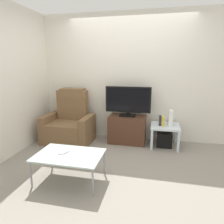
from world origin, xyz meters
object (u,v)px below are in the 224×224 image
at_px(book_leftmost, 160,121).
at_px(cell_phone, 64,152).
at_px(recliner_armchair, 70,123).
at_px(television, 128,101).
at_px(coffee_table, 69,156).
at_px(subwoofer_box, 164,139).
at_px(game_console, 170,118).
at_px(side_table, 165,128).
at_px(tv_stand, 127,129).
at_px(book_middle, 163,121).

distance_m(book_leftmost, cell_phone, 1.97).
height_order(recliner_armchair, cell_phone, recliner_armchair).
xyz_separation_m(book_leftmost, cell_phone, (-1.30, -1.46, -0.13)).
bearing_deg(television, coffee_table, -109.65).
xyz_separation_m(subwoofer_box, book_leftmost, (-0.10, -0.02, 0.38)).
xyz_separation_m(game_console, coffee_table, (-1.40, -1.52, -0.22)).
bearing_deg(book_leftmost, side_table, 11.31).
xyz_separation_m(television, game_console, (0.83, -0.07, -0.29)).
xyz_separation_m(tv_stand, coffee_table, (-0.57, -1.58, 0.08)).
height_order(recliner_armchair, subwoofer_box, recliner_armchair).
height_order(book_middle, game_console, game_console).
relative_size(subwoofer_box, book_middle, 1.61).
height_order(television, subwoofer_box, television).
xyz_separation_m(recliner_armchair, cell_phone, (0.53, -1.36, 0.01)).
distance_m(subwoofer_box, book_middle, 0.37).
relative_size(television, subwoofer_box, 3.17).
bearing_deg(game_console, cell_phone, -135.01).
bearing_deg(book_leftmost, book_middle, 0.00).
height_order(book_leftmost, book_middle, book_leftmost).
relative_size(book_leftmost, cell_phone, 1.25).
distance_m(tv_stand, recliner_armchair, 1.21).
xyz_separation_m(book_leftmost, game_console, (0.19, 0.03, 0.06)).
bearing_deg(game_console, coffee_table, -132.67).
relative_size(subwoofer_box, coffee_table, 0.32).
bearing_deg(coffee_table, tv_stand, 70.13).
xyz_separation_m(side_table, book_middle, (-0.05, -0.02, 0.15)).
relative_size(book_leftmost, game_console, 0.63).
relative_size(television, cell_phone, 6.07).
bearing_deg(book_leftmost, subwoofer_box, 11.31).
relative_size(recliner_armchair, book_leftmost, 5.77).
relative_size(recliner_armchair, book_middle, 6.07).
xyz_separation_m(television, recliner_armchair, (-1.19, -0.20, -0.49)).
bearing_deg(game_console, subwoofer_box, -173.66).
bearing_deg(book_middle, tv_stand, 173.19).
bearing_deg(recliner_armchair, television, 7.27).
xyz_separation_m(television, side_table, (0.74, -0.08, -0.50)).
distance_m(book_leftmost, book_middle, 0.05).
height_order(recliner_armchair, side_table, recliner_armchair).
distance_m(game_console, cell_phone, 2.12).
height_order(subwoofer_box, game_console, game_console).
distance_m(recliner_armchair, book_leftmost, 1.84).
xyz_separation_m(subwoofer_box, game_console, (0.09, 0.01, 0.43)).
bearing_deg(recliner_armchair, book_leftmost, 0.72).
bearing_deg(coffee_table, side_table, 49.03).
relative_size(television, book_middle, 5.12).
xyz_separation_m(tv_stand, side_table, (0.74, -0.06, 0.08)).
height_order(recliner_armchair, book_leftmost, recliner_armchair).
distance_m(coffee_table, cell_phone, 0.10).
relative_size(recliner_armchair, subwoofer_box, 3.76).
distance_m(tv_stand, book_leftmost, 0.69).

